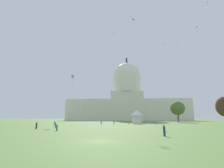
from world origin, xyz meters
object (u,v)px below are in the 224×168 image
object	(u,v)px
kite_orange_high	(114,33)
kite_white_mid	(162,46)
tree_east_far	(178,108)
person_denim_back_center	(55,123)
person_olive_near_tree_west	(101,123)
kite_pink_mid	(73,76)
person_black_edge_west	(36,126)
person_teal_aisle_center	(57,128)
kite_violet_mid	(134,20)
kite_red_low	(94,109)
event_tent	(137,117)
person_purple_back_left	(114,123)
kite_green_high	(208,3)
person_denim_near_tent	(164,128)
kite_lime_low	(141,96)
person_denim_lawn_far_right	(56,125)
kite_yellow_low	(105,102)
person_navy_mid_center	(164,131)
kite_gold_high	(176,44)
capitol_building	(127,100)
kite_black_high	(198,27)
kite_blue_low	(85,106)
person_orange_lawn_far_left	(129,122)

from	to	relation	value
kite_orange_high	kite_white_mid	world-z (taller)	kite_orange_high
tree_east_far	person_denim_back_center	xyz separation A→B (m)	(-62.71, -44.48, -8.18)
person_olive_near_tree_west	kite_pink_mid	xyz separation A→B (m)	(-12.15, -6.29, 20.23)
person_black_edge_west	person_teal_aisle_center	size ratio (longest dim) A/B	1.20
kite_violet_mid	kite_red_low	bearing A→B (deg)	40.38
event_tent	kite_orange_high	xyz separation A→B (m)	(-12.46, 16.45, 52.66)
person_purple_back_left	person_olive_near_tree_west	xyz separation A→B (m)	(-5.79, -0.06, -0.00)
tree_east_far	kite_green_high	size ratio (longest dim) A/B	3.13
kite_pink_mid	kite_orange_high	bearing A→B (deg)	67.79
person_denim_near_tent	kite_lime_low	xyz separation A→B (m)	(1.22, 78.22, 16.66)
person_denim_lawn_far_right	kite_yellow_low	xyz separation A→B (m)	(6.94, 61.93, 11.89)
person_olive_near_tree_west	kite_orange_high	bearing A→B (deg)	-119.54
person_navy_mid_center	person_black_edge_west	bearing A→B (deg)	92.97
person_purple_back_left	kite_gold_high	bearing A→B (deg)	154.53
person_purple_back_left	kite_green_high	size ratio (longest dim) A/B	0.35
capitol_building	tree_east_far	distance (m)	73.09
kite_green_high	kite_yellow_low	distance (m)	75.95
kite_red_low	kite_lime_low	size ratio (longest dim) A/B	0.86
kite_green_high	person_denim_back_center	bearing A→B (deg)	115.92
person_purple_back_left	kite_gold_high	distance (m)	61.95
kite_gold_high	person_teal_aisle_center	bearing A→B (deg)	31.62
kite_red_low	kite_white_mid	bearing A→B (deg)	-124.65
kite_white_mid	kite_gold_high	bearing A→B (deg)	137.97
person_denim_lawn_far_right	kite_pink_mid	distance (m)	30.21
kite_lime_low	kite_black_high	bearing A→B (deg)	-27.62
person_purple_back_left	kite_gold_high	size ratio (longest dim) A/B	0.95
person_black_edge_west	kite_white_mid	bearing A→B (deg)	57.58
kite_pink_mid	capitol_building	bearing A→B (deg)	84.27
kite_yellow_low	kite_white_mid	distance (m)	55.48
person_navy_mid_center	person_denim_lawn_far_right	bearing A→B (deg)	81.85
kite_black_high	kite_gold_high	xyz separation A→B (m)	(-6.10, 17.93, -0.73)
person_denim_back_center	kite_gold_high	distance (m)	81.04
person_denim_lawn_far_right	kite_lime_low	distance (m)	74.69
kite_blue_low	kite_white_mid	size ratio (longest dim) A/B	1.48
person_teal_aisle_center	kite_orange_high	bearing A→B (deg)	64.88
kite_violet_mid	kite_orange_high	bearing A→B (deg)	34.44
person_navy_mid_center	kite_red_low	xyz separation A→B (m)	(-34.68, 120.03, 9.41)
person_denim_lawn_far_right	kite_lime_low	size ratio (longest dim) A/B	0.48
capitol_building	kite_blue_low	bearing A→B (deg)	-114.89
person_olive_near_tree_west	person_denim_lawn_far_right	bearing A→B (deg)	51.93
person_purple_back_left	kite_blue_low	bearing A→B (deg)	-116.27
kite_orange_high	person_teal_aisle_center	bearing A→B (deg)	-173.52
kite_pink_mid	person_denim_near_tent	bearing A→B (deg)	-40.35
kite_pink_mid	person_teal_aisle_center	bearing A→B (deg)	-70.10
person_olive_near_tree_west	kite_white_mid	size ratio (longest dim) A/B	0.85
person_orange_lawn_far_left	kite_blue_low	distance (m)	49.05
kite_green_high	kite_red_low	bearing A→B (deg)	68.09
tree_east_far	kite_green_high	world-z (taller)	kite_green_high
person_purple_back_left	kite_yellow_low	world-z (taller)	kite_yellow_low
person_purple_back_left	person_denim_near_tent	bearing A→B (deg)	52.31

